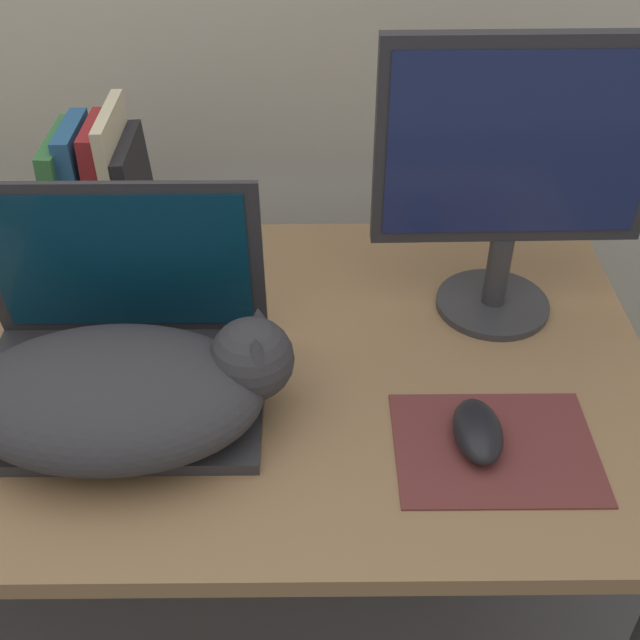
{
  "coord_description": "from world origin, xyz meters",
  "views": [
    {
      "loc": [
        0.19,
        -0.51,
        1.49
      ],
      "look_at": [
        0.2,
        0.33,
        0.82
      ],
      "focal_mm": 45.0,
      "sensor_mm": 36.0,
      "label": 1
    }
  ],
  "objects_px": {
    "external_monitor": "(515,170)",
    "webcam": "(213,215)",
    "laptop": "(120,354)",
    "computer_mouse": "(478,431)",
    "book_row": "(100,193)",
    "cat": "(126,393)"
  },
  "relations": [
    {
      "from": "laptop",
      "to": "computer_mouse",
      "type": "height_order",
      "value": "laptop"
    },
    {
      "from": "cat",
      "to": "book_row",
      "type": "xyz_separation_m",
      "value": [
        -0.11,
        0.42,
        0.05
      ]
    },
    {
      "from": "laptop",
      "to": "external_monitor",
      "type": "distance_m",
      "value": 0.6
    },
    {
      "from": "laptop",
      "to": "computer_mouse",
      "type": "relative_size",
      "value": 3.47
    },
    {
      "from": "external_monitor",
      "to": "computer_mouse",
      "type": "height_order",
      "value": "external_monitor"
    },
    {
      "from": "cat",
      "to": "external_monitor",
      "type": "relative_size",
      "value": 1.17
    },
    {
      "from": "laptop",
      "to": "book_row",
      "type": "relative_size",
      "value": 1.51
    },
    {
      "from": "book_row",
      "to": "webcam",
      "type": "distance_m",
      "value": 0.19
    },
    {
      "from": "book_row",
      "to": "cat",
      "type": "bearing_deg",
      "value": -75.1
    },
    {
      "from": "laptop",
      "to": "external_monitor",
      "type": "bearing_deg",
      "value": 17.47
    },
    {
      "from": "webcam",
      "to": "cat",
      "type": "bearing_deg",
      "value": -97.57
    },
    {
      "from": "external_monitor",
      "to": "cat",
      "type": "bearing_deg",
      "value": -153.01
    },
    {
      "from": "external_monitor",
      "to": "webcam",
      "type": "height_order",
      "value": "external_monitor"
    },
    {
      "from": "cat",
      "to": "book_row",
      "type": "distance_m",
      "value": 0.44
    },
    {
      "from": "laptop",
      "to": "book_row",
      "type": "xyz_separation_m",
      "value": [
        -0.09,
        0.33,
        0.06
      ]
    },
    {
      "from": "cat",
      "to": "webcam",
      "type": "height_order",
      "value": "cat"
    },
    {
      "from": "laptop",
      "to": "external_monitor",
      "type": "height_order",
      "value": "external_monitor"
    },
    {
      "from": "computer_mouse",
      "to": "external_monitor",
      "type": "bearing_deg",
      "value": 75.98
    },
    {
      "from": "cat",
      "to": "computer_mouse",
      "type": "distance_m",
      "value": 0.45
    },
    {
      "from": "external_monitor",
      "to": "computer_mouse",
      "type": "xyz_separation_m",
      "value": [
        -0.07,
        -0.29,
        -0.22
      ]
    },
    {
      "from": "cat",
      "to": "external_monitor",
      "type": "height_order",
      "value": "external_monitor"
    },
    {
      "from": "laptop",
      "to": "webcam",
      "type": "xyz_separation_m",
      "value": [
        0.09,
        0.37,
        -0.0
      ]
    }
  ]
}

